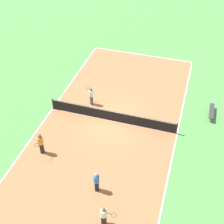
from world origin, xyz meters
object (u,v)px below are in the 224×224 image
(bench, at_px, (212,111))
(player_near_white, at_px, (91,95))
(player_far_white, at_px, (104,215))
(tennis_ball_midcourt, at_px, (120,76))
(player_near_blue, at_px, (96,181))
(player_center_orange, at_px, (41,142))
(tennis_ball_left_sideline, at_px, (141,85))
(tennis_net, at_px, (112,116))

(bench, bearing_deg, player_near_white, -81.17)
(player_far_white, height_order, tennis_ball_midcourt, player_far_white)
(player_near_white, height_order, tennis_ball_midcourt, player_near_white)
(player_near_blue, relative_size, player_center_orange, 0.93)
(bench, relative_size, player_center_orange, 1.13)
(player_near_blue, bearing_deg, tennis_ball_left_sideline, -118.69)
(player_far_white, xyz_separation_m, player_near_blue, (1.14, -2.03, 0.07))
(player_near_blue, distance_m, tennis_ball_left_sideline, 11.88)
(player_near_blue, xyz_separation_m, tennis_ball_left_sideline, (-0.15, -11.84, -0.89))
(tennis_net, distance_m, bench, 7.95)
(player_near_white, height_order, tennis_ball_left_sideline, player_near_white)
(tennis_ball_midcourt, bearing_deg, tennis_net, 100.45)
(bench, xyz_separation_m, player_near_blue, (6.37, 9.46, 0.55))
(tennis_net, distance_m, player_far_white, 8.78)
(player_far_white, relative_size, tennis_ball_left_sideline, 22.11)
(player_near_blue, relative_size, tennis_ball_midcourt, 23.92)
(bench, bearing_deg, player_near_blue, -33.96)
(player_near_blue, bearing_deg, tennis_net, -109.26)
(tennis_net, height_order, player_center_orange, player_center_orange)
(player_near_white, relative_size, player_center_orange, 0.93)
(tennis_ball_midcourt, relative_size, tennis_ball_left_sideline, 1.00)
(player_near_white, xyz_separation_m, tennis_ball_midcourt, (-1.11, -4.63, -0.90))
(player_center_orange, bearing_deg, player_near_blue, 63.14)
(tennis_ball_left_sideline, bearing_deg, player_far_white, 94.10)
(tennis_net, height_order, bench, tennis_net)
(tennis_net, xyz_separation_m, player_center_orange, (3.68, 4.63, 0.50))
(player_far_white, bearing_deg, tennis_net, 106.58)
(tennis_net, relative_size, player_near_blue, 6.22)
(bench, relative_size, player_near_white, 1.21)
(tennis_ball_midcourt, bearing_deg, player_near_white, 76.56)
(player_far_white, xyz_separation_m, tennis_ball_left_sideline, (0.99, -13.87, -0.82))
(tennis_ball_midcourt, bearing_deg, player_near_blue, 99.56)
(player_far_white, xyz_separation_m, tennis_ball_midcourt, (3.26, -14.63, -0.82))
(player_near_blue, bearing_deg, bench, -151.95)
(player_near_blue, distance_m, player_center_orange, 5.03)
(tennis_net, height_order, player_far_white, player_far_white)
(tennis_net, relative_size, bench, 5.12)
(tennis_ball_midcourt, height_order, tennis_ball_left_sideline, same)
(bench, distance_m, tennis_ball_left_sideline, 6.68)
(bench, distance_m, player_center_orange, 13.43)
(tennis_net, height_order, player_near_white, player_near_white)
(bench, relative_size, tennis_ball_midcourt, 29.08)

